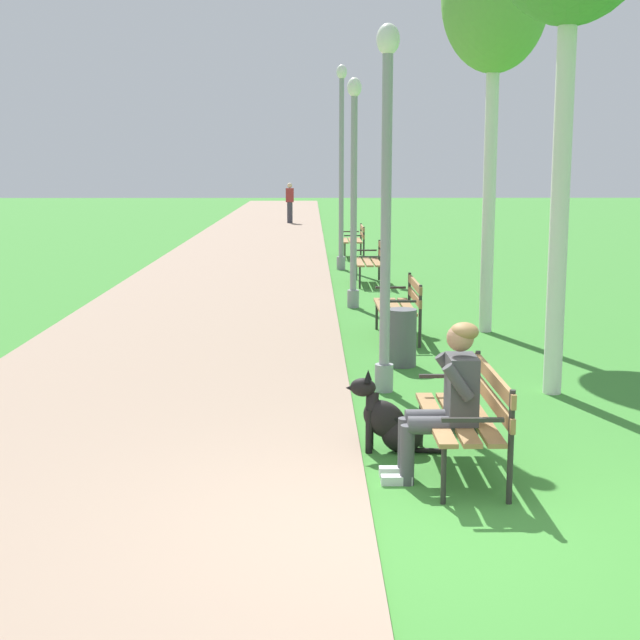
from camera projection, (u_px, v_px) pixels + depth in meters
name	position (u px, v px, depth m)	size (l,w,h in m)	color
ground_plane	(428.00, 535.00, 6.16)	(120.00, 120.00, 0.00)	#3D8433
paved_path	(257.00, 239.00, 29.79)	(4.30, 60.00, 0.04)	gray
park_bench_near	(470.00, 410.00, 7.32)	(0.55, 1.50, 0.85)	olive
park_bench_mid	(402.00, 302.00, 12.98)	(0.55, 1.50, 0.85)	olive
park_bench_far	(373.00, 259.00, 18.79)	(0.55, 1.50, 0.85)	olive
park_bench_furthest	(355.00, 238.00, 24.07)	(0.55, 1.50, 0.85)	olive
person_seated_on_near_bench	(447.00, 395.00, 7.12)	(0.74, 0.49, 1.25)	#4C4C51
dog_black	(390.00, 422.00, 7.89)	(0.83, 0.33, 0.71)	black
lamp_post_near	(386.00, 206.00, 9.70)	(0.24, 0.24, 3.85)	gray
lamp_post_mid	(354.00, 190.00, 15.51)	(0.24, 0.24, 3.84)	gray
lamp_post_far	(341.00, 165.00, 21.06)	(0.24, 0.24, 4.62)	gray
birch_tree_third	(495.00, 3.00, 12.80)	(1.49, 1.60, 5.72)	silver
litter_bin	(402.00, 338.00, 11.23)	(0.36, 0.36, 0.70)	#515156
pedestrian_distant	(290.00, 203.00, 37.31)	(0.32, 0.22, 1.65)	#383842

